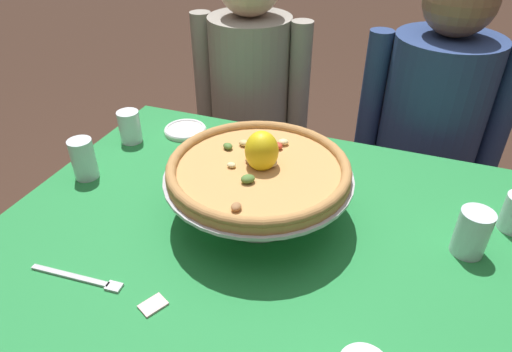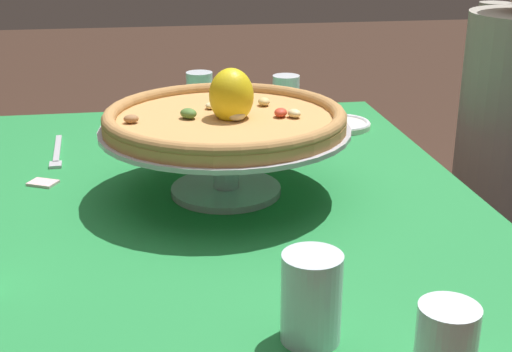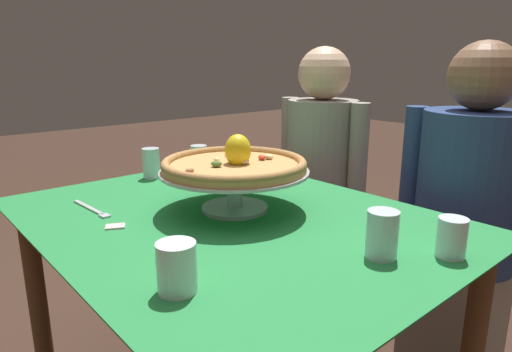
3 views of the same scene
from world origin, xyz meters
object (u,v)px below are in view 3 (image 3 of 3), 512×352
object	(u,v)px
side_plate	(240,169)
dinner_fork	(93,210)
pizza	(235,163)
sugar_packet	(115,226)
water_glass_front_right	(177,271)
diner_right	(465,228)
pizza_stand	(234,181)
water_glass_side_right	(382,237)
diner_left	(320,188)
water_glass_back_right	(451,240)
water_glass_side_left	(151,165)
water_glass_back_left	(199,159)

from	to	relation	value
side_plate	dinner_fork	world-z (taller)	side_plate
pizza	sugar_packet	distance (m)	0.37
water_glass_front_right	diner_right	world-z (taller)	diner_right
pizza_stand	water_glass_side_right	bearing A→B (deg)	5.39
diner_left	water_glass_back_right	bearing A→B (deg)	-33.22
pizza_stand	water_glass_side_left	world-z (taller)	pizza_stand
pizza_stand	water_glass_back_left	world-z (taller)	pizza_stand
water_glass_back_right	diner_left	world-z (taller)	diner_left
water_glass_side_right	dinner_fork	distance (m)	0.83
side_plate	water_glass_side_left	bearing A→B (deg)	-112.60
pizza_stand	water_glass_side_right	world-z (taller)	pizza_stand
water_glass_back_left	dinner_fork	xyz separation A→B (m)	(0.23, -0.53, -0.04)
water_glass_front_right	water_glass_back_right	bearing A→B (deg)	64.00
pizza	water_glass_back_right	distance (m)	0.61
water_glass_back_right	side_plate	world-z (taller)	water_glass_back_right
water_glass_back_left	water_glass_back_right	xyz separation A→B (m)	(1.07, -0.04, -0.00)
pizza	water_glass_front_right	distance (m)	0.50
water_glass_back_right	side_plate	bearing A→B (deg)	171.04
water_glass_side_left	side_plate	xyz separation A→B (m)	(0.13, 0.32, -0.04)
water_glass_side_left	diner_left	world-z (taller)	diner_left
sugar_packet	diner_left	bearing A→B (deg)	101.21
side_plate	diner_left	distance (m)	0.46
pizza	diner_left	bearing A→B (deg)	112.55
water_glass_back_right	diner_right	distance (m)	0.61
water_glass_front_right	diner_left	xyz separation A→B (m)	(-0.62, 1.13, -0.19)
water_glass_side_right	water_glass_back_right	xyz separation A→B (m)	(0.10, 0.12, -0.01)
water_glass_back_right	sugar_packet	world-z (taller)	water_glass_back_right
side_plate	diner_right	world-z (taller)	diner_right
water_glass_side_left	diner_right	bearing A→B (deg)	39.51
water_glass_back_right	pizza_stand	bearing A→B (deg)	-163.88
dinner_fork	water_glass_back_left	bearing A→B (deg)	113.12
water_glass_side_right	water_glass_back_left	xyz separation A→B (m)	(-0.97, 0.16, -0.01)
pizza	water_glass_back_left	distance (m)	0.55
side_plate	sugar_packet	bearing A→B (deg)	-67.18
pizza	diner_left	world-z (taller)	diner_left
side_plate	diner_left	bearing A→B (deg)	82.28
water_glass_side_right	water_glass_front_right	size ratio (longest dim) A/B	1.10
pizza	water_glass_back_right	xyz separation A→B (m)	(0.58, 0.17, -0.10)
pizza_stand	water_glass_front_right	xyz separation A→B (m)	(0.31, -0.38, -0.05)
water_glass_side_right	water_glass_back_left	bearing A→B (deg)	170.52
water_glass_back_right	diner_right	bearing A→B (deg)	110.01
sugar_packet	side_plate	bearing A→B (deg)	112.82
pizza_stand	side_plate	xyz separation A→B (m)	(-0.37, 0.32, -0.08)
water_glass_side_right	water_glass_back_right	world-z (taller)	water_glass_side_right
water_glass_side_right	dinner_fork	bearing A→B (deg)	-153.71
pizza_stand	side_plate	distance (m)	0.49
diner_right	side_plate	bearing A→B (deg)	-151.58
diner_right	water_glass_side_left	bearing A→B (deg)	-140.49
water_glass_back_right	water_glass_side_left	bearing A→B (deg)	-170.94
sugar_packet	water_glass_back_left	bearing A→B (deg)	126.75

